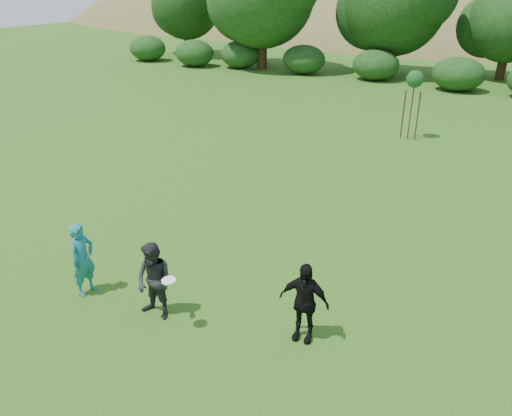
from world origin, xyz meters
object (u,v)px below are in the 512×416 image
Objects in this scene: player_grey at (154,282)px; sapling at (415,81)px; player_teal at (83,259)px; player_black at (304,302)px.

sapling is (1.34, 14.84, 1.60)m from player_grey.
player_teal is 1.00× the size of player_grey.
player_teal is at bearing -176.50° from player_grey.
sapling is at bearing -12.18° from player_teal.
player_grey is at bearing -95.18° from sapling.
player_black is 14.18m from sapling.
player_black is (4.71, 0.91, -0.01)m from player_teal.
player_teal is 15.35m from sapling.
player_grey is (1.88, 0.08, 0.00)m from player_teal.
player_grey reaches higher than player_black.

